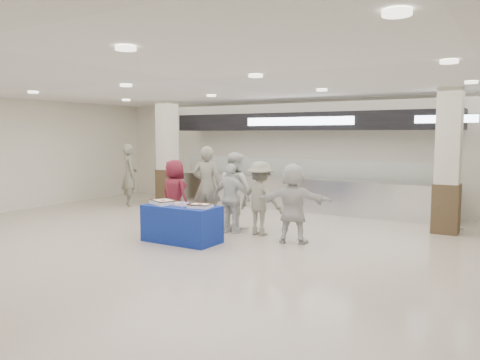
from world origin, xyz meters
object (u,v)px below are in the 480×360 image
Objects in this scene: soldier_b at (260,198)px; civilian_white at (293,203)px; sheet_cake_left at (163,202)px; cupcake_tray at (179,204)px; soldier_a at (207,186)px; display_table at (182,224)px; chef_tall at (236,191)px; chef_short at (231,198)px; soldier_bg at (130,175)px; sheet_cake_right at (200,205)px; civilian_maroon at (175,194)px.

civilian_white is (0.93, -0.32, 0.01)m from soldier_b.
cupcake_tray is (0.40, 0.03, -0.02)m from sheet_cake_left.
soldier_a reaches higher than soldier_b.
display_table is at bearing 5.68° from sheet_cake_left.
chef_short is at bearing 135.30° from chef_tall.
soldier_a reaches higher than civilian_white.
chef_tall is 1.86m from civilian_white.
sheet_cake_left is at bearing -174.58° from display_table.
display_table is 0.62m from sheet_cake_left.
cupcake_tray is at bearing 68.43° from chef_short.
soldier_a is 1.18× the size of civilian_white.
soldier_bg is (-6.38, 1.90, 0.14)m from civilian_white.
sheet_cake_left reaches higher than sheet_cake_right.
sheet_cake_left is 0.34× the size of chef_tall.
display_table is 1.38m from chef_short.
soldier_b is (0.64, 0.17, 0.03)m from chef_short.
chef_tall is at bearing 98.38° from sheet_cake_right.
soldier_bg is at bearing -21.98° from chef_short.
cupcake_tray is 1.76m from chef_tall.
soldier_a is at bearing 107.96° from display_table.
display_table is at bearing 89.54° from soldier_a.
display_table is 1.00× the size of chef_short.
soldier_a is at bearing 106.62° from cupcake_tray.
civilian_white is (2.52, -0.55, -0.14)m from soldier_a.
chef_tall reaches higher than civilian_maroon.
sheet_cake_right is 1.54m from soldier_b.
chef_short is 1.58m from civilian_white.
civilian_white is at bearing -175.07° from chef_tall.
chef_tall is 0.94× the size of soldier_bg.
civilian_maroon reaches higher than sheet_cake_right.
sheet_cake_right is at bearing 156.48° from civilian_maroon.
soldier_a is (-0.50, 1.67, 0.17)m from cupcake_tray.
civilian_white is at bearing 165.66° from soldier_b.
display_table is 0.96× the size of soldier_b.
sheet_cake_right is 0.30× the size of civilian_maroon.
chef_tall is (0.27, 1.74, 0.11)m from cupcake_tray.
civilian_white is at bearing 36.85° from sheet_cake_right.
civilian_white reaches higher than sheet_cake_left.
display_table is at bearing 70.15° from chef_short.
soldier_b is at bearing -157.34° from civilian_maroon.
cupcake_tray is at bearing 87.95° from soldier_a.
sheet_cake_right is at bearing 21.75° from civilian_white.
soldier_bg reaches higher than chef_tall.
soldier_bg reaches higher than sheet_cake_left.
soldier_a reaches higher than sheet_cake_right.
display_table is at bearing 145.92° from civilian_maroon.
cupcake_tray is 0.20× the size of soldier_bg.
soldier_b is (0.82, -0.30, -0.09)m from chef_tall.
chef_short reaches higher than cupcake_tray.
cupcake_tray is 5.30m from soldier_bg.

